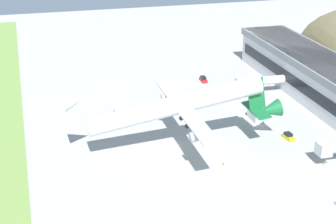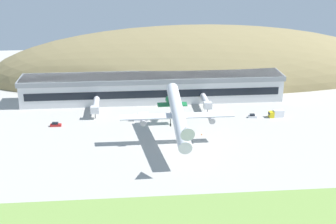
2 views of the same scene
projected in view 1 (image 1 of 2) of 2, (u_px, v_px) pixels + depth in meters
The scene contains 7 objects.
ground_plane at pixel (171, 147), 137.26m from camera, with size 325.91×325.91×0.00m, color #ADAAA3.
jetway_0 at pixel (258, 81), 170.21m from camera, with size 3.38×15.51×5.43m.
cargo_airplane at pixel (180, 106), 131.56m from camera, with size 40.82×53.22×12.69m.
service_car_0 at pixel (203, 79), 182.09m from camera, with size 4.34×1.75×1.62m.
service_car_1 at pixel (288, 136), 141.30m from camera, with size 3.94×2.06×1.57m.
fuel_truck at pixel (255, 115), 152.19m from camera, with size 6.10×2.33×3.18m.
traffic_cone_0 at pixel (223, 163), 128.64m from camera, with size 0.52×0.52×0.58m.
Camera 1 is at (119.29, -32.83, 60.04)m, focal length 60.00 mm.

